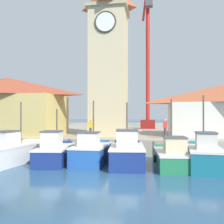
{
  "coord_description": "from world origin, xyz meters",
  "views": [
    {
      "loc": [
        3.11,
        -12.76,
        3.32
      ],
      "look_at": [
        -0.65,
        9.67,
        3.5
      ],
      "focal_mm": 42.0,
      "sensor_mm": 36.0,
      "label": 1
    }
  ],
  "objects_px": {
    "fishing_boat_mid_left": "(127,153)",
    "port_crane_far": "(148,72)",
    "fishing_boat_center": "(173,156)",
    "fishing_boat_mid_right": "(205,155)",
    "dock_worker_along_quay": "(90,128)",
    "fishing_boat_left_outer": "(55,152)",
    "dock_worker_near_tower": "(165,128)",
    "fishing_boat_left_inner": "(91,152)",
    "warehouse_left": "(7,105)",
    "clock_tower": "(109,54)",
    "fishing_boat_far_left": "(14,151)"
  },
  "relations": [
    {
      "from": "fishing_boat_mid_left",
      "to": "port_crane_far",
      "type": "distance_m",
      "value": 22.24
    },
    {
      "from": "fishing_boat_center",
      "to": "fishing_boat_mid_right",
      "type": "distance_m",
      "value": 1.88
    },
    {
      "from": "fishing_boat_mid_right",
      "to": "fishing_boat_mid_left",
      "type": "bearing_deg",
      "value": 179.37
    },
    {
      "from": "fishing_boat_mid_right",
      "to": "dock_worker_along_quay",
      "type": "height_order",
      "value": "fishing_boat_mid_right"
    },
    {
      "from": "fishing_boat_left_outer",
      "to": "port_crane_far",
      "type": "bearing_deg",
      "value": 74.52
    },
    {
      "from": "port_crane_far",
      "to": "fishing_boat_left_outer",
      "type": "bearing_deg",
      "value": -105.48
    },
    {
      "from": "fishing_boat_mid_left",
      "to": "dock_worker_near_tower",
      "type": "height_order",
      "value": "fishing_boat_mid_left"
    },
    {
      "from": "fishing_boat_left_inner",
      "to": "fishing_boat_center",
      "type": "xyz_separation_m",
      "value": [
        5.33,
        -0.36,
        -0.1
      ]
    },
    {
      "from": "fishing_boat_left_outer",
      "to": "dock_worker_near_tower",
      "type": "distance_m",
      "value": 9.41
    },
    {
      "from": "warehouse_left",
      "to": "dock_worker_along_quay",
      "type": "xyz_separation_m",
      "value": [
        8.87,
        -1.76,
        -2.05
      ]
    },
    {
      "from": "fishing_boat_mid_left",
      "to": "fishing_boat_mid_right",
      "type": "bearing_deg",
      "value": -0.63
    },
    {
      "from": "dock_worker_near_tower",
      "to": "fishing_boat_left_outer",
      "type": "bearing_deg",
      "value": -144.07
    },
    {
      "from": "dock_worker_near_tower",
      "to": "warehouse_left",
      "type": "bearing_deg",
      "value": 174.69
    },
    {
      "from": "clock_tower",
      "to": "port_crane_far",
      "type": "relative_size",
      "value": 0.77
    },
    {
      "from": "fishing_boat_far_left",
      "to": "fishing_boat_center",
      "type": "relative_size",
      "value": 1.09
    },
    {
      "from": "fishing_boat_left_outer",
      "to": "fishing_boat_mid_right",
      "type": "bearing_deg",
      "value": -1.33
    },
    {
      "from": "fishing_boat_center",
      "to": "clock_tower",
      "type": "xyz_separation_m",
      "value": [
        -5.46,
        7.66,
        8.35
      ]
    },
    {
      "from": "fishing_boat_left_inner",
      "to": "fishing_boat_mid_left",
      "type": "distance_m",
      "value": 2.51
    },
    {
      "from": "fishing_boat_center",
      "to": "fishing_boat_left_outer",
      "type": "bearing_deg",
      "value": 179.75
    },
    {
      "from": "fishing_boat_mid_right",
      "to": "port_crane_far",
      "type": "distance_m",
      "value": 22.65
    },
    {
      "from": "port_crane_far",
      "to": "dock_worker_along_quay",
      "type": "bearing_deg",
      "value": -106.22
    },
    {
      "from": "clock_tower",
      "to": "fishing_boat_left_outer",
      "type": "bearing_deg",
      "value": -107.18
    },
    {
      "from": "fishing_boat_left_inner",
      "to": "fishing_boat_mid_left",
      "type": "height_order",
      "value": "fishing_boat_left_inner"
    },
    {
      "from": "fishing_boat_far_left",
      "to": "clock_tower",
      "type": "relative_size",
      "value": 0.33
    },
    {
      "from": "fishing_boat_mid_left",
      "to": "fishing_boat_mid_right",
      "type": "xyz_separation_m",
      "value": [
        4.73,
        -0.05,
        -0.02
      ]
    },
    {
      "from": "fishing_boat_center",
      "to": "warehouse_left",
      "type": "distance_m",
      "value": 17.31
    },
    {
      "from": "fishing_boat_left_inner",
      "to": "fishing_boat_mid_right",
      "type": "relative_size",
      "value": 0.89
    },
    {
      "from": "fishing_boat_left_outer",
      "to": "fishing_boat_center",
      "type": "xyz_separation_m",
      "value": [
        7.82,
        -0.03,
        -0.08
      ]
    },
    {
      "from": "fishing_boat_center",
      "to": "dock_worker_along_quay",
      "type": "bearing_deg",
      "value": 142.12
    },
    {
      "from": "warehouse_left",
      "to": "dock_worker_near_tower",
      "type": "relative_size",
      "value": 6.78
    },
    {
      "from": "clock_tower",
      "to": "dock_worker_along_quay",
      "type": "xyz_separation_m",
      "value": [
        -1.15,
        -2.52,
        -6.89
      ]
    },
    {
      "from": "fishing_boat_mid_left",
      "to": "fishing_boat_center",
      "type": "height_order",
      "value": "fishing_boat_center"
    },
    {
      "from": "fishing_boat_mid_right",
      "to": "dock_worker_along_quay",
      "type": "bearing_deg",
      "value": 147.82
    },
    {
      "from": "fishing_boat_mid_left",
      "to": "fishing_boat_mid_right",
      "type": "distance_m",
      "value": 4.73
    },
    {
      "from": "fishing_boat_far_left",
      "to": "port_crane_far",
      "type": "distance_m",
      "value": 23.94
    },
    {
      "from": "fishing_boat_left_outer",
      "to": "dock_worker_near_tower",
      "type": "xyz_separation_m",
      "value": [
        7.53,
        5.46,
        1.38
      ]
    },
    {
      "from": "fishing_boat_far_left",
      "to": "clock_tower",
      "type": "distance_m",
      "value": 12.55
    },
    {
      "from": "fishing_boat_far_left",
      "to": "warehouse_left",
      "type": "xyz_separation_m",
      "value": [
        -4.93,
        7.24,
        3.39
      ]
    },
    {
      "from": "fishing_boat_mid_right",
      "to": "dock_worker_near_tower",
      "type": "relative_size",
      "value": 2.97
    },
    {
      "from": "fishing_boat_mid_right",
      "to": "dock_worker_near_tower",
      "type": "bearing_deg",
      "value": 110.68
    },
    {
      "from": "fishing_boat_left_inner",
      "to": "fishing_boat_mid_left",
      "type": "relative_size",
      "value": 0.9
    },
    {
      "from": "fishing_boat_mid_left",
      "to": "fishing_boat_center",
      "type": "bearing_deg",
      "value": 2.73
    },
    {
      "from": "fishing_boat_left_inner",
      "to": "port_crane_far",
      "type": "relative_size",
      "value": 0.2
    },
    {
      "from": "clock_tower",
      "to": "fishing_boat_mid_right",
      "type": "bearing_deg",
      "value": -46.99
    },
    {
      "from": "fishing_boat_center",
      "to": "fishing_boat_left_inner",
      "type": "bearing_deg",
      "value": 176.19
    },
    {
      "from": "warehouse_left",
      "to": "dock_worker_along_quay",
      "type": "bearing_deg",
      "value": -11.25
    },
    {
      "from": "dock_worker_along_quay",
      "to": "fishing_boat_far_left",
      "type": "bearing_deg",
      "value": -125.69
    },
    {
      "from": "clock_tower",
      "to": "fishing_boat_mid_left",
      "type": "bearing_deg",
      "value": -71.64
    },
    {
      "from": "port_crane_far",
      "to": "fishing_boat_left_inner",
      "type": "bearing_deg",
      "value": -98.96
    },
    {
      "from": "fishing_boat_mid_left",
      "to": "port_crane_far",
      "type": "height_order",
      "value": "port_crane_far"
    }
  ]
}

